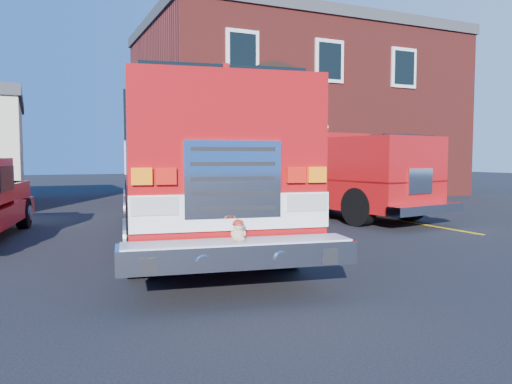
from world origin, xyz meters
name	(u,v)px	position (x,y,z in m)	size (l,w,h in m)	color
ground	(232,252)	(0.00, 0.00, 0.00)	(100.00, 100.00, 0.00)	black
parking_stripe_near	(438,227)	(6.50, 1.00, 0.00)	(0.12, 3.00, 0.01)	yellow
parking_stripe_mid	(371,216)	(6.50, 4.00, 0.00)	(0.12, 3.00, 0.01)	yellow
parking_stripe_far	(322,207)	(6.50, 7.00, 0.00)	(0.12, 3.00, 0.01)	yellow
fire_station	(293,113)	(8.99, 13.98, 4.25)	(15.20, 10.20, 8.45)	maroon
fire_engine	(188,166)	(-0.33, 1.99, 1.71)	(4.68, 11.04, 3.30)	black
secondary_truck	(321,171)	(5.20, 5.04, 1.47)	(3.94, 8.63, 2.70)	black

